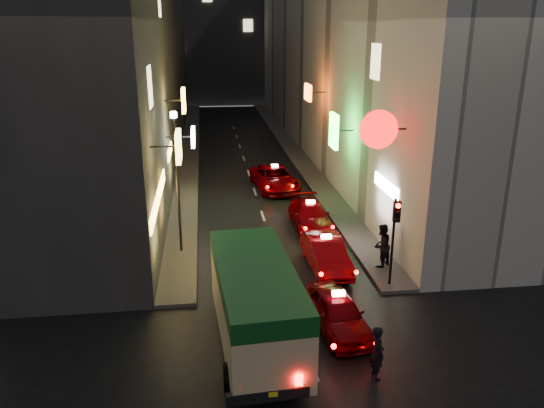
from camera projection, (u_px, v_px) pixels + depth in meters
name	position (u px, v px, depth m)	size (l,w,h in m)	color
building_left	(134.00, 37.00, 40.41)	(7.52, 52.00, 18.00)	#353230
building_right	(339.00, 37.00, 42.34)	(7.89, 52.00, 18.00)	beige
building_far	(222.00, 18.00, 70.87)	(30.00, 10.00, 22.00)	#343439
sidewalk_left	(190.00, 151.00, 43.68)	(1.50, 52.00, 0.15)	#4C4947
sidewalk_right	(291.00, 148.00, 44.70)	(1.50, 52.00, 0.15)	#4C4947
minibus	(256.00, 296.00, 16.42)	(2.66, 6.60, 2.78)	#D9BC87
taxi_near	(338.00, 310.00, 17.66)	(2.41, 4.81, 1.64)	#6F0005
taxi_second	(326.00, 251.00, 22.24)	(2.14, 4.94, 1.72)	#6F0005
taxi_third	(310.00, 213.00, 26.85)	(1.93, 4.67, 1.65)	#6F0005
taxi_far	(275.00, 176.00, 33.25)	(2.75, 5.45, 1.83)	#6F0005
pedestrian_crossing	(378.00, 349.00, 15.15)	(0.62, 0.40, 1.87)	black
pedestrian_sidewalk	(382.00, 243.00, 21.97)	(0.79, 0.49, 2.10)	black
traffic_light	(395.00, 224.00, 19.82)	(0.26, 0.43, 3.50)	black
lamp_post	(177.00, 174.00, 22.77)	(0.28, 0.28, 6.22)	black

